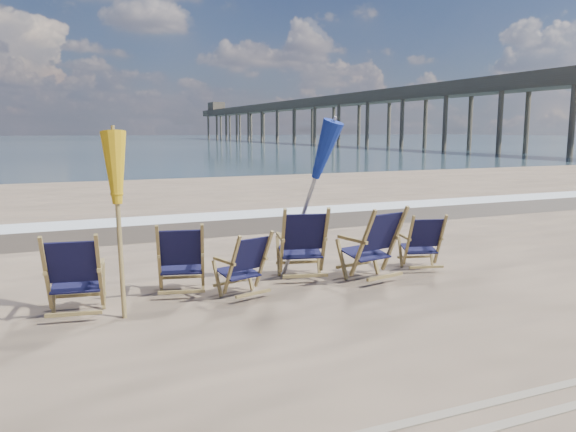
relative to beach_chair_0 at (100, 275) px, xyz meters
The scene contains 12 objects.
ocean 126.80m from the beach_chair_0, 88.74° to the left, with size 400.00×400.00×0.00m, color #324652.
surf_foam 7.62m from the beach_chair_0, 68.43° to the left, with size 200.00×1.40×0.01m, color silver.
wet_sand_strip 6.25m from the beach_chair_0, 63.35° to the left, with size 200.00×2.60×0.00m, color #42362A.
beach_chair_0 is the anchor object (origin of this frame).
beach_chair_1 1.37m from the beach_chair_0, 16.02° to the left, with size 0.64×0.72×1.00m, color black, non-canonical shape.
beach_chair_2 2.08m from the beach_chair_0, ahead, with size 0.57×0.64×0.90m, color black, non-canonical shape.
beach_chair_3 3.18m from the beach_chair_0, ahead, with size 0.71×0.79×1.10m, color black, non-canonical shape.
beach_chair_4 4.12m from the beach_chair_0, ahead, with size 0.71×0.80×1.12m, color black, non-canonical shape.
beach_chair_5 5.06m from the beach_chair_0, ahead, with size 0.59×0.66×0.92m, color black, non-canonical shape.
umbrella_yellow 1.15m from the beach_chair_0, ahead, with size 0.30×0.30×2.16m.
umbrella_blue 3.34m from the beach_chair_0, 13.29° to the left, with size 0.30×0.30×2.42m.
fishing_pier 83.52m from the beach_chair_0, 60.72° to the left, with size 4.40×140.00×9.30m, color brown, non-canonical shape.
Camera 1 is at (-3.28, -5.44, 2.17)m, focal length 35.00 mm.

